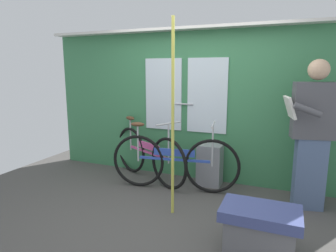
# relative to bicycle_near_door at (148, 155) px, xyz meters

# --- Properties ---
(ground_plane) EXTENTS (5.96, 4.30, 0.04)m
(ground_plane) POSITION_rel_bicycle_near_door_xyz_m (0.67, -0.98, -0.42)
(ground_plane) COLOR #474442
(train_door_wall) EXTENTS (4.96, 0.28, 2.28)m
(train_door_wall) POSITION_rel_bicycle_near_door_xyz_m (0.67, 0.36, 0.79)
(train_door_wall) COLOR #387A4C
(train_door_wall) RESTS_ON ground_plane
(bicycle_near_door) EXTENTS (1.54, 0.82, 0.96)m
(bicycle_near_door) POSITION_rel_bicycle_near_door_xyz_m (0.00, 0.00, 0.00)
(bicycle_near_door) COLOR black
(bicycle_near_door) RESTS_ON ground_plane
(bicycle_leaning_behind) EXTENTS (1.80, 0.47, 0.97)m
(bicycle_leaning_behind) POSITION_rel_bicycle_near_door_xyz_m (0.51, -0.22, 0.01)
(bicycle_leaning_behind) COLOR black
(bicycle_leaning_behind) RESTS_ON ground_plane
(passenger_reading_newspaper) EXTENTS (0.62, 0.57, 1.79)m
(passenger_reading_newspaper) POSITION_rel_bicycle_near_door_xyz_m (2.22, -0.13, 0.56)
(passenger_reading_newspaper) COLOR slate
(passenger_reading_newspaper) RESTS_ON ground_plane
(trash_bin_by_wall) EXTENTS (0.34, 0.28, 0.61)m
(trash_bin_by_wall) POSITION_rel_bicycle_near_door_xyz_m (0.94, 0.15, -0.09)
(trash_bin_by_wall) COLOR gray
(trash_bin_by_wall) RESTS_ON ground_plane
(handrail_pole) EXTENTS (0.04, 0.04, 2.24)m
(handrail_pole) POSITION_rel_bicycle_near_door_xyz_m (0.75, -0.87, 0.72)
(handrail_pole) COLOR #C6C14C
(handrail_pole) RESTS_ON ground_plane
(bench_seat_corner) EXTENTS (0.70, 0.44, 0.45)m
(bench_seat_corner) POSITION_rel_bicycle_near_door_xyz_m (1.78, -1.32, -0.16)
(bench_seat_corner) COLOR #3D477F
(bench_seat_corner) RESTS_ON ground_plane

